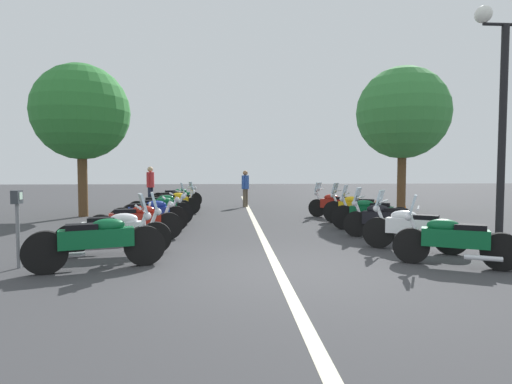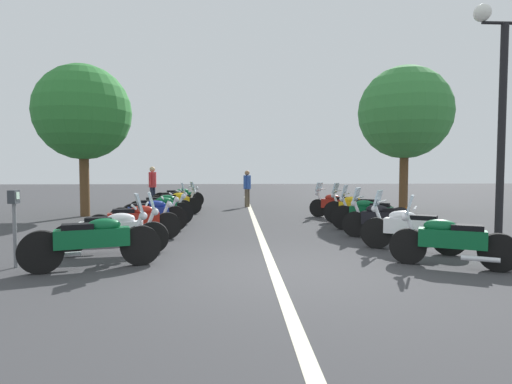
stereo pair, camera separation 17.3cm
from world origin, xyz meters
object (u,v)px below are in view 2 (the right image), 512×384
at_px(street_lamp_twin_globe, 503,84).
at_px(parking_meter, 14,214).
at_px(motorcycle_left_row_5, 162,206).
at_px(motorcycle_right_row_0, 450,240).
at_px(motorcycle_left_row_3, 149,214).
at_px(motorcycle_left_row_7, 176,200).
at_px(traffic_cone_1, 406,217).
at_px(motorcycle_right_row_3, 370,213).
at_px(bystander_1, 247,186).
at_px(motorcycle_right_row_2, 383,220).
at_px(motorcycle_left_row_1, 113,231).
at_px(motorcycle_right_row_5, 336,205).
at_px(motorcycle_left_row_4, 158,210).
at_px(motorcycle_left_row_0, 95,240).
at_px(traffic_cone_0, 377,209).
at_px(bystander_0, 153,183).
at_px(motorcycle_left_row_8, 179,197).
at_px(motorcycle_left_row_2, 135,221).
at_px(roadside_tree_0, 405,113).
at_px(roadside_tree_1, 83,113).
at_px(motorcycle_right_row_4, 357,208).
at_px(motorcycle_right_row_1, 410,228).
at_px(motorcycle_left_row_6, 175,202).

xyz_separation_m(street_lamp_twin_globe, parking_meter, (-0.72, 8.76, -2.35)).
bearing_deg(motorcycle_left_row_5, motorcycle_right_row_0, -59.88).
bearing_deg(motorcycle_left_row_3, motorcycle_left_row_5, 78.32).
bearing_deg(motorcycle_left_row_7, parking_meter, -112.72).
distance_m(parking_meter, traffic_cone_1, 9.54).
distance_m(motorcycle_right_row_3, bystander_1, 7.83).
bearing_deg(street_lamp_twin_globe, motorcycle_right_row_2, 44.05).
relative_size(motorcycle_left_row_1, motorcycle_right_row_5, 1.28).
bearing_deg(motorcycle_left_row_4, motorcycle_left_row_0, -109.13).
bearing_deg(traffic_cone_0, bystander_0, 62.77).
height_order(motorcycle_left_row_5, motorcycle_left_row_8, motorcycle_left_row_5).
distance_m(motorcycle_left_row_1, motorcycle_right_row_3, 6.48).
relative_size(street_lamp_twin_globe, bystander_0, 2.69).
distance_m(motorcycle_left_row_5, parking_meter, 6.51).
relative_size(motorcycle_left_row_2, bystander_0, 1.19).
xyz_separation_m(bystander_0, roadside_tree_0, (-2.56, -9.92, 2.72)).
relative_size(bystander_0, roadside_tree_1, 0.34).
distance_m(motorcycle_left_row_7, motorcycle_right_row_3, 8.06).
height_order(motorcycle_right_row_3, motorcycle_right_row_4, motorcycle_right_row_4).
bearing_deg(motorcycle_right_row_3, motorcycle_left_row_0, 59.81).
bearing_deg(motorcycle_left_row_7, motorcycle_left_row_3, -103.52).
relative_size(motorcycle_right_row_2, motorcycle_right_row_3, 0.91).
height_order(motorcycle_right_row_0, motorcycle_right_row_3, motorcycle_right_row_3).
bearing_deg(motorcycle_right_row_3, motorcycle_right_row_2, 112.30).
distance_m(motorcycle_left_row_5, motorcycle_right_row_4, 6.13).
relative_size(motorcycle_right_row_5, traffic_cone_0, 2.72).
xyz_separation_m(motorcycle_right_row_0, roadside_tree_1, (7.95, 8.81, 3.13)).
xyz_separation_m(motorcycle_right_row_4, bystander_0, (5.84, 7.16, 0.56)).
relative_size(motorcycle_left_row_4, street_lamp_twin_globe, 0.42).
xyz_separation_m(motorcycle_right_row_5, street_lamp_twin_globe, (-5.83, -1.73, 2.79)).
distance_m(motorcycle_left_row_7, motorcycle_left_row_8, 1.33).
bearing_deg(motorcycle_right_row_1, motorcycle_left_row_7, -21.08).
xyz_separation_m(motorcycle_left_row_1, traffic_cone_1, (3.38, -7.15, -0.17)).
bearing_deg(traffic_cone_1, motorcycle_left_row_3, 94.58).
xyz_separation_m(motorcycle_left_row_2, roadside_tree_0, (5.74, -8.67, 3.30)).
height_order(motorcycle_left_row_1, roadside_tree_0, roadside_tree_0).
height_order(motorcycle_left_row_6, street_lamp_twin_globe, street_lamp_twin_globe).
distance_m(street_lamp_twin_globe, bystander_1, 11.37).
distance_m(motorcycle_left_row_6, bystander_0, 3.28).
height_order(roadside_tree_0, roadside_tree_1, roadside_tree_0).
bearing_deg(bystander_1, parking_meter, -82.51).
height_order(motorcycle_left_row_8, bystander_1, bystander_1).
bearing_deg(motorcycle_left_row_8, motorcycle_right_row_5, -51.41).
bearing_deg(motorcycle_left_row_3, traffic_cone_1, -9.91).
relative_size(street_lamp_twin_globe, traffic_cone_0, 7.71).
bearing_deg(bystander_1, motorcycle_left_row_4, -86.74).
distance_m(motorcycle_right_row_4, roadside_tree_0, 5.40).
distance_m(motorcycle_left_row_6, traffic_cone_0, 7.05).
xyz_separation_m(motorcycle_left_row_2, motorcycle_right_row_1, (-1.55, -5.76, 0.01)).
distance_m(motorcycle_left_row_4, roadside_tree_0, 9.77).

